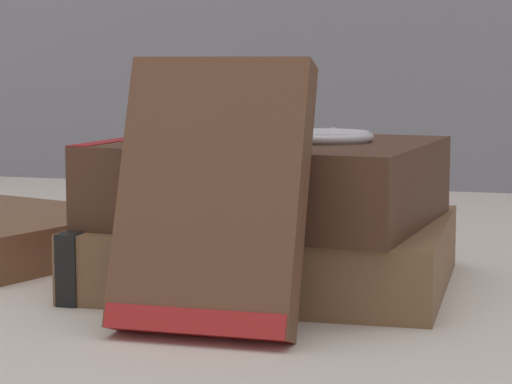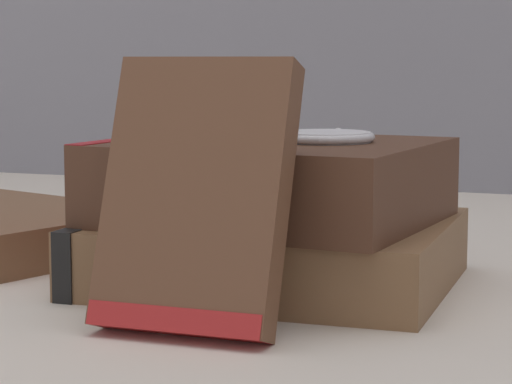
{
  "view_description": "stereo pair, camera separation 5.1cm",
  "coord_description": "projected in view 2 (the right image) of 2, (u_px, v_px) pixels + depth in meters",
  "views": [
    {
      "loc": [
        0.16,
        -0.61,
        0.14
      ],
      "look_at": [
        -0.01,
        -0.01,
        0.06
      ],
      "focal_mm": 75.0,
      "sensor_mm": 36.0,
      "label": 1
    },
    {
      "loc": [
        0.21,
        -0.59,
        0.14
      ],
      "look_at": [
        -0.01,
        -0.01,
        0.06
      ],
      "focal_mm": 75.0,
      "sensor_mm": 36.0,
      "label": 2
    }
  ],
  "objects": [
    {
      "name": "pocket_watch",
      "position": [
        325.0,
        137.0,
        0.62
      ],
      "size": [
        0.06,
        0.06,
        0.01
      ],
      "color": "silver",
      "rests_on": "book_flat_top"
    },
    {
      "name": "book_leaning_front",
      "position": [
        186.0,
        205.0,
        0.53
      ],
      "size": [
        0.09,
        0.06,
        0.14
      ],
      "rotation": [
        -0.33,
        0.0,
        0.0
      ],
      "color": "brown",
      "rests_on": "ground_plane"
    },
    {
      "name": "book_flat_top",
      "position": [
        262.0,
        181.0,
        0.63
      ],
      "size": [
        0.2,
        0.17,
        0.05
      ],
      "rotation": [
        0.0,
        0.0,
        -0.09
      ],
      "color": "#4C2D1E",
      "rests_on": "book_flat_bottom"
    },
    {
      "name": "reading_glasses",
      "position": [
        306.0,
        233.0,
        0.82
      ],
      "size": [
        0.1,
        0.06,
        0.0
      ],
      "rotation": [
        0.0,
        0.0,
        -0.2
      ],
      "color": "#4C3828",
      "rests_on": "ground_plane"
    },
    {
      "name": "ground_plane",
      "position": [
        271.0,
        286.0,
        0.64
      ],
      "size": [
        3.0,
        3.0,
        0.0
      ],
      "primitive_type": "plane",
      "color": "beige"
    },
    {
      "name": "book_flat_bottom",
      "position": [
        269.0,
        251.0,
        0.64
      ],
      "size": [
        0.21,
        0.18,
        0.04
      ],
      "rotation": [
        0.0,
        0.0,
        0.03
      ],
      "color": "brown",
      "rests_on": "ground_plane"
    }
  ]
}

